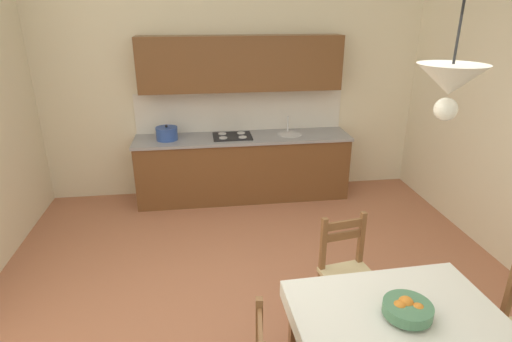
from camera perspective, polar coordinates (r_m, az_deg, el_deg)
ground_plane at (r=3.81m, az=1.78°, el=-21.07°), size 5.80×6.49×0.10m
wall_back at (r=5.80m, az=-3.16°, el=17.39°), size 5.80×0.12×4.23m
kitchen_cabinetry at (r=5.71m, az=-1.90°, el=4.47°), size 2.92×0.63×2.20m
dining_table at (r=2.92m, az=19.21°, el=-20.61°), size 1.34×1.07×0.75m
dining_chair_kitchen_side at (r=3.67m, az=12.55°, el=-13.70°), size 0.48×0.48×0.93m
fruit_bowl at (r=2.83m, az=20.05°, el=-17.35°), size 0.30×0.30×0.12m
pendant_lamp at (r=2.16m, az=25.12°, el=11.04°), size 0.32×0.32×0.81m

